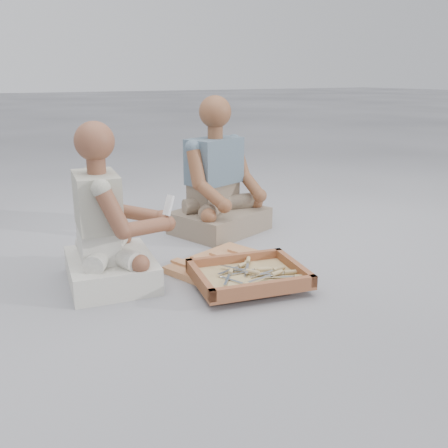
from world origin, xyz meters
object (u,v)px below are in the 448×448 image
carved_panel (222,264)px  craftsman (108,230)px  tool_tray (249,276)px  companion (218,188)px

carved_panel → craftsman: bearing=170.7°
tool_tray → companion: size_ratio=0.67×
carved_panel → craftsman: (-0.60, 0.10, 0.26)m
craftsman → companion: size_ratio=0.91×
carved_panel → tool_tray: tool_tray is taller
craftsman → tool_tray: bearing=63.4°
tool_tray → companion: companion is taller
tool_tray → craftsman: (-0.59, 0.40, 0.22)m
companion → tool_tray: bearing=51.0°
carved_panel → tool_tray: size_ratio=0.91×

